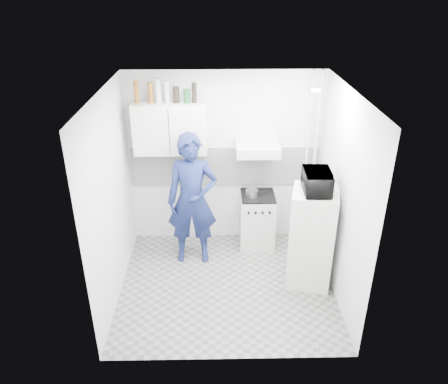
{
  "coord_description": "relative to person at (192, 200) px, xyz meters",
  "views": [
    {
      "loc": [
        -0.13,
        -4.66,
        3.75
      ],
      "look_at": [
        -0.03,
        0.3,
        1.25
      ],
      "focal_mm": 35.0,
      "sensor_mm": 36.0,
      "label": 1
    }
  ],
  "objects": [
    {
      "name": "pipe_a",
      "position": [
        1.76,
        0.52,
        0.35
      ],
      "size": [
        0.05,
        0.05,
        2.6
      ],
      "primitive_type": "cylinder",
      "color": "beige",
      "rests_on": "floor"
    },
    {
      "name": "floor",
      "position": [
        0.46,
        -0.65,
        -0.95
      ],
      "size": [
        2.8,
        2.8,
        0.0
      ],
      "primitive_type": "plane",
      "color": "slate",
      "rests_on": "ground"
    },
    {
      "name": "wall_back",
      "position": [
        0.46,
        0.6,
        0.35
      ],
      "size": [
        2.8,
        0.0,
        2.8
      ],
      "primitive_type": "plane",
      "rotation": [
        1.57,
        0.0,
        0.0
      ],
      "color": "silver",
      "rests_on": "floor"
    },
    {
      "name": "bottle_c",
      "position": [
        -0.42,
        0.43,
        1.41
      ],
      "size": [
        0.08,
        0.08,
        0.32
      ],
      "primitive_type": "cylinder",
      "color": "#B2B7BC",
      "rests_on": "upper_cabinet"
    },
    {
      "name": "ceiling_spot_fixture",
      "position": [
        1.46,
        -0.45,
        1.62
      ],
      "size": [
        0.1,
        0.1,
        0.02
      ],
      "primitive_type": "cylinder",
      "color": "white",
      "rests_on": "ceiling"
    },
    {
      "name": "upper_cabinet",
      "position": [
        -0.29,
        0.43,
        0.9
      ],
      "size": [
        1.0,
        0.35,
        0.7
      ],
      "primitive_type": "cube",
      "color": "silver",
      "rests_on": "wall_back"
    },
    {
      "name": "stove_top",
      "position": [
        0.94,
        0.35,
        -0.12
      ],
      "size": [
        0.49,
        0.49,
        0.03
      ],
      "primitive_type": "cube",
      "color": "black",
      "rests_on": "stove"
    },
    {
      "name": "canister_a",
      "position": [
        -0.19,
        0.43,
        1.36
      ],
      "size": [
        0.08,
        0.08,
        0.21
      ],
      "primitive_type": "cylinder",
      "color": "black",
      "rests_on": "upper_cabinet"
    },
    {
      "name": "saucepan",
      "position": [
        0.85,
        0.31,
        -0.05
      ],
      "size": [
        0.18,
        0.18,
        0.1
      ],
      "primitive_type": "cylinder",
      "color": "silver",
      "rests_on": "stove_top"
    },
    {
      "name": "range_hood",
      "position": [
        0.91,
        0.35,
        0.62
      ],
      "size": [
        0.6,
        0.5,
        0.14
      ],
      "primitive_type": "cube",
      "color": "beige",
      "rests_on": "wall_back"
    },
    {
      "name": "wall_right",
      "position": [
        1.86,
        -0.65,
        0.35
      ],
      "size": [
        0.0,
        2.6,
        2.6
      ],
      "primitive_type": "plane",
      "rotation": [
        1.57,
        0.0,
        -1.57
      ],
      "color": "silver",
      "rests_on": "floor"
    },
    {
      "name": "wall_left",
      "position": [
        -0.94,
        -0.65,
        0.35
      ],
      "size": [
        0.0,
        2.6,
        2.6
      ],
      "primitive_type": "plane",
      "rotation": [
        1.57,
        0.0,
        1.57
      ],
      "color": "silver",
      "rests_on": "floor"
    },
    {
      "name": "bottle_d",
      "position": [
        -0.31,
        0.43,
        1.39
      ],
      "size": [
        0.07,
        0.07,
        0.29
      ],
      "primitive_type": "cylinder",
      "color": "#B2B7BC",
      "rests_on": "upper_cabinet"
    },
    {
      "name": "microwave",
      "position": [
        1.56,
        -0.55,
        0.53
      ],
      "size": [
        0.49,
        0.34,
        0.27
      ],
      "primitive_type": "imported",
      "rotation": [
        0.0,
        0.0,
        1.54
      ],
      "color": "black",
      "rests_on": "fridge"
    },
    {
      "name": "fridge",
      "position": [
        1.56,
        -0.55,
        -0.28
      ],
      "size": [
        0.67,
        0.67,
        1.35
      ],
      "primitive_type": "cube",
      "rotation": [
        0.0,
        0.0,
        -0.24
      ],
      "color": "silver",
      "rests_on": "floor"
    },
    {
      "name": "person",
      "position": [
        0.0,
        0.0,
        0.0
      ],
      "size": [
        0.7,
        0.46,
        1.9
      ],
      "primitive_type": "imported",
      "rotation": [
        0.0,
        0.0,
        0.01
      ],
      "color": "#141D48",
      "rests_on": "floor"
    },
    {
      "name": "ceiling",
      "position": [
        0.46,
        -0.65,
        1.65
      ],
      "size": [
        2.8,
        2.8,
        0.0
      ],
      "primitive_type": "plane",
      "color": "white",
      "rests_on": "wall_back"
    },
    {
      "name": "pipe_b",
      "position": [
        1.64,
        0.52,
        0.35
      ],
      "size": [
        0.04,
        0.04,
        2.6
      ],
      "primitive_type": "cylinder",
      "color": "beige",
      "rests_on": "floor"
    },
    {
      "name": "canister_b",
      "position": [
        -0.05,
        0.43,
        1.34
      ],
      "size": [
        0.09,
        0.09,
        0.18
      ],
      "primitive_type": "cylinder",
      "color": "#144C1E",
      "rests_on": "upper_cabinet"
    },
    {
      "name": "bottle_e",
      "position": [
        0.05,
        0.43,
        1.38
      ],
      "size": [
        0.07,
        0.07,
        0.26
      ],
      "primitive_type": "cylinder",
      "color": "black",
      "rests_on": "upper_cabinet"
    },
    {
      "name": "bottle_b",
      "position": [
        -0.52,
        0.43,
        1.38
      ],
      "size": [
        0.07,
        0.07,
        0.27
      ],
      "primitive_type": "cylinder",
      "color": "brown",
      "rests_on": "upper_cabinet"
    },
    {
      "name": "backsplash",
      "position": [
        0.46,
        0.59,
        0.25
      ],
      "size": [
        2.74,
        0.03,
        0.6
      ],
      "primitive_type": "cube",
      "color": "white",
      "rests_on": "wall_back"
    },
    {
      "name": "stove",
      "position": [
        0.94,
        0.35,
        -0.54
      ],
      "size": [
        0.51,
        0.51,
        0.82
      ],
      "primitive_type": "cube",
      "color": "beige",
      "rests_on": "floor"
    },
    {
      "name": "bottle_a",
      "position": [
        -0.71,
        0.43,
        1.39
      ],
      "size": [
        0.07,
        0.07,
        0.29
      ],
      "primitive_type": "cylinder",
      "color": "brown",
      "rests_on": "upper_cabinet"
    }
  ]
}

